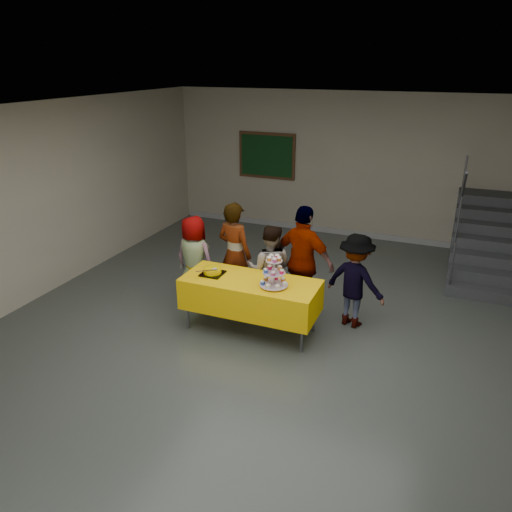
{
  "coord_description": "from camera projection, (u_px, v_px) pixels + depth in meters",
  "views": [
    {
      "loc": [
        1.98,
        -5.28,
        3.58
      ],
      "look_at": [
        -0.44,
        0.63,
        1.05
      ],
      "focal_mm": 35.0,
      "sensor_mm": 36.0,
      "label": 1
    }
  ],
  "objects": [
    {
      "name": "schoolchild_b",
      "position": [
        235.0,
        254.0,
        7.58
      ],
      "size": [
        0.67,
        0.52,
        1.63
      ],
      "primitive_type": "imported",
      "rotation": [
        0.0,
        0.0,
        2.89
      ],
      "color": "slate",
      "rests_on": "ground"
    },
    {
      "name": "noticeboard",
      "position": [
        267.0,
        156.0,
        10.93
      ],
      "size": [
        1.3,
        0.05,
        1.0
      ],
      "color": "#472B16",
      "rests_on": "ground"
    },
    {
      "name": "cupcake_stand",
      "position": [
        274.0,
        274.0,
        6.54
      ],
      "size": [
        0.38,
        0.38,
        0.44
      ],
      "color": "silver",
      "rests_on": "bake_table"
    },
    {
      "name": "schoolchild_c",
      "position": [
        270.0,
        270.0,
        7.33
      ],
      "size": [
        0.76,
        0.65,
        1.38
      ],
      "primitive_type": "imported",
      "rotation": [
        0.0,
        0.0,
        3.35
      ],
      "color": "slate",
      "rests_on": "ground"
    },
    {
      "name": "bake_table",
      "position": [
        251.0,
        294.0,
        6.88
      ],
      "size": [
        1.88,
        0.78,
        0.77
      ],
      "color": "#595960",
      "rests_on": "ground"
    },
    {
      "name": "bear_cake",
      "position": [
        213.0,
        270.0,
        6.97
      ],
      "size": [
        0.32,
        0.36,
        0.12
      ],
      "color": "black",
      "rests_on": "bake_table"
    },
    {
      "name": "schoolchild_a",
      "position": [
        194.0,
        259.0,
        7.74
      ],
      "size": [
        0.71,
        0.5,
        1.37
      ],
      "primitive_type": "imported",
      "rotation": [
        0.0,
        0.0,
        3.04
      ],
      "color": "slate",
      "rests_on": "ground"
    },
    {
      "name": "staircase",
      "position": [
        490.0,
        243.0,
        8.98
      ],
      "size": [
        1.3,
        2.4,
        2.04
      ],
      "color": "#424447",
      "rests_on": "ground"
    },
    {
      "name": "schoolchild_d",
      "position": [
        303.0,
        262.0,
        7.23
      ],
      "size": [
        1.05,
        0.64,
        1.67
      ],
      "primitive_type": "imported",
      "rotation": [
        0.0,
        0.0,
        2.89
      ],
      "color": "slate",
      "rests_on": "ground"
    },
    {
      "name": "schoolchild_e",
      "position": [
        355.0,
        281.0,
        6.98
      ],
      "size": [
        1.0,
        0.75,
        1.37
      ],
      "primitive_type": "imported",
      "rotation": [
        0.0,
        0.0,
        2.83
      ],
      "color": "slate",
      "rests_on": "ground"
    },
    {
      "name": "room_shell",
      "position": [
        271.0,
        193.0,
        5.79
      ],
      "size": [
        10.0,
        10.04,
        3.02
      ],
      "color": "#4C514C",
      "rests_on": "ground"
    }
  ]
}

